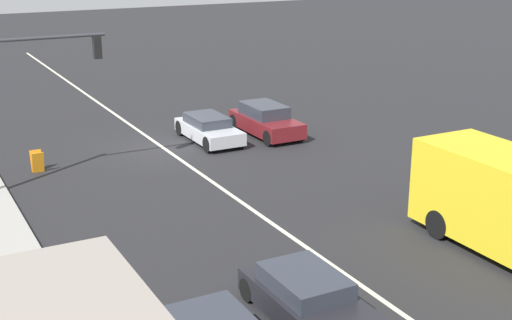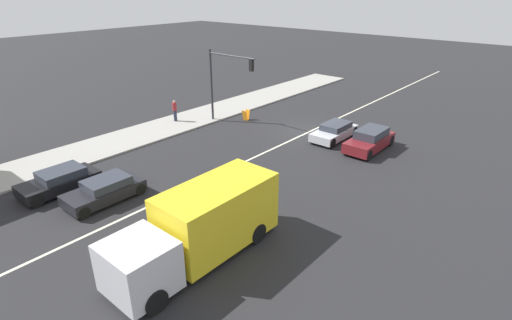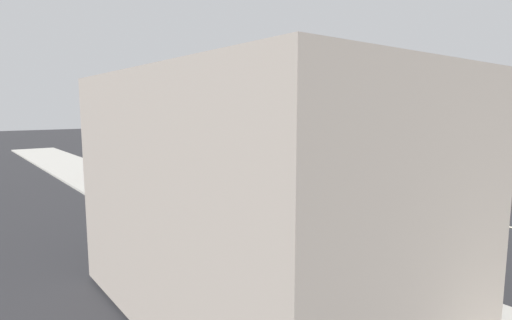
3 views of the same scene
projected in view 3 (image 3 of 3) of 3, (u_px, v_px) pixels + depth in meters
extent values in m
plane|color=#232326|center=(360.00, 196.00, 20.30)|extent=(160.00, 160.00, 0.00)
cube|color=#9E9B93|center=(215.00, 230.00, 14.39)|extent=(4.00, 73.00, 0.12)
cube|color=beige|center=(189.00, 160.00, 34.34)|extent=(0.16, 60.00, 0.01)
cube|color=gray|center=(267.00, 190.00, 8.76)|extent=(5.61, 7.65, 5.02)
cube|color=red|center=(357.00, 165.00, 10.65)|extent=(0.70, 6.12, 0.20)
cylinder|color=#333338|center=(109.00, 130.00, 27.24)|extent=(0.18, 0.18, 5.60)
cylinder|color=#333338|center=(139.00, 94.00, 28.30)|extent=(4.50, 0.12, 0.12)
cube|color=black|center=(165.00, 101.00, 29.55)|extent=(0.28, 0.24, 0.84)
sphere|color=red|center=(164.00, 97.00, 29.61)|extent=(0.18, 0.18, 0.18)
sphere|color=gold|center=(164.00, 101.00, 29.65)|extent=(0.18, 0.18, 0.18)
sphere|color=green|center=(164.00, 105.00, 29.68)|extent=(0.18, 0.18, 0.18)
cylinder|color=#282D42|center=(91.00, 171.00, 24.56)|extent=(0.26, 0.26, 0.88)
cylinder|color=maroon|center=(90.00, 160.00, 24.47)|extent=(0.34, 0.34, 0.60)
sphere|color=tan|center=(90.00, 153.00, 24.42)|extent=(0.22, 0.22, 0.22)
cube|color=orange|center=(129.00, 161.00, 30.32)|extent=(0.45, 0.21, 0.84)
cube|color=orange|center=(130.00, 162.00, 30.07)|extent=(0.45, 0.21, 0.84)
cube|color=silver|center=(419.00, 164.00, 22.99)|extent=(2.28, 2.20, 1.90)
cube|color=yellow|center=(364.00, 152.00, 25.95)|extent=(2.40, 5.10, 2.60)
cylinder|color=black|center=(431.00, 176.00, 23.60)|extent=(0.28, 0.90, 0.90)
cylinder|color=black|center=(411.00, 180.00, 22.27)|extent=(0.28, 0.90, 0.90)
cylinder|color=black|center=(358.00, 166.00, 27.73)|extent=(0.28, 0.90, 0.90)
cylinder|color=black|center=(338.00, 169.00, 26.41)|extent=(0.28, 0.90, 0.90)
cube|color=black|center=(266.00, 195.00, 18.33)|extent=(1.85, 3.99, 0.57)
cube|color=#2D333D|center=(263.00, 183.00, 18.43)|extent=(1.58, 2.20, 0.43)
cylinder|color=black|center=(302.00, 201.00, 17.66)|extent=(0.22, 0.70, 0.70)
cylinder|color=black|center=(274.00, 206.00, 16.64)|extent=(0.22, 0.70, 0.70)
cylinder|color=black|center=(259.00, 190.00, 20.06)|extent=(0.22, 0.70, 0.70)
cylinder|color=black|center=(232.00, 194.00, 19.04)|extent=(0.22, 0.70, 0.70)
cube|color=black|center=(295.00, 185.00, 20.83)|extent=(1.81, 3.93, 0.59)
cube|color=#2D333D|center=(292.00, 174.00, 20.92)|extent=(1.54, 2.16, 0.43)
cylinder|color=black|center=(328.00, 190.00, 20.13)|extent=(0.22, 0.62, 0.62)
cylinder|color=black|center=(305.00, 195.00, 19.14)|extent=(0.22, 0.62, 0.62)
cylinder|color=black|center=(286.00, 181.00, 22.57)|extent=(0.22, 0.62, 0.62)
cylinder|color=black|center=(264.00, 185.00, 21.58)|extent=(0.22, 0.62, 0.62)
cube|color=#B7BABF|center=(211.00, 153.00, 35.56)|extent=(1.72, 4.04, 0.55)
cube|color=#2D333D|center=(210.00, 147.00, 35.65)|extent=(1.46, 2.22, 0.42)
cylinder|color=black|center=(228.00, 155.00, 34.82)|extent=(0.22, 0.71, 0.71)
cylinder|color=black|center=(213.00, 157.00, 33.89)|extent=(0.22, 0.71, 0.71)
cylinder|color=black|center=(209.00, 152.00, 37.25)|extent=(0.22, 0.71, 0.71)
cylinder|color=black|center=(195.00, 153.00, 36.32)|extent=(0.22, 0.71, 0.71)
cube|color=maroon|center=(238.00, 150.00, 37.10)|extent=(1.79, 4.28, 0.67)
cube|color=#2D333D|center=(236.00, 144.00, 37.19)|extent=(1.52, 2.35, 0.55)
cylinder|color=black|center=(256.00, 153.00, 36.30)|extent=(0.22, 0.71, 0.71)
cylinder|color=black|center=(242.00, 155.00, 35.33)|extent=(0.22, 0.71, 0.71)
cylinder|color=black|center=(234.00, 150.00, 38.91)|extent=(0.22, 0.71, 0.71)
cylinder|color=black|center=(221.00, 151.00, 37.94)|extent=(0.22, 0.71, 0.71)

